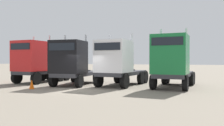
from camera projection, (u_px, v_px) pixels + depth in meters
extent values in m
plane|color=gray|center=(78.00, 90.00, 16.55)|extent=(200.00, 200.00, 0.00)
cube|color=#333338|center=(43.00, 72.00, 22.69)|extent=(2.55, 5.80, 0.30)
cube|color=red|center=(31.00, 56.00, 21.25)|extent=(2.56, 2.71, 2.66)
cube|color=black|center=(20.00, 46.00, 20.05)|extent=(2.10, 0.17, 0.55)
cylinder|color=silver|center=(50.00, 53.00, 22.18)|extent=(0.19, 0.19, 3.26)
cylinder|color=silver|center=(34.00, 53.00, 22.94)|extent=(0.19, 0.19, 3.26)
cylinder|color=#333338|center=(51.00, 69.00, 23.83)|extent=(1.17, 1.17, 0.12)
cylinder|color=black|center=(36.00, 78.00, 20.30)|extent=(0.42, 1.09, 1.07)
cylinder|color=black|center=(17.00, 78.00, 21.18)|extent=(0.42, 1.09, 1.07)
cylinder|color=black|center=(60.00, 76.00, 23.39)|extent=(0.42, 1.09, 1.07)
cylinder|color=black|center=(42.00, 75.00, 24.27)|extent=(0.42, 1.09, 1.07)
cylinder|color=black|center=(66.00, 75.00, 24.40)|extent=(0.42, 1.09, 1.07)
cylinder|color=black|center=(49.00, 75.00, 25.28)|extent=(0.42, 1.09, 1.07)
cube|color=#333338|center=(79.00, 74.00, 20.67)|extent=(2.65, 6.35, 0.30)
cube|color=black|center=(69.00, 57.00, 18.77)|extent=(2.56, 2.46, 2.56)
cube|color=black|center=(62.00, 47.00, 17.64)|extent=(2.10, 0.20, 0.55)
cylinder|color=silver|center=(86.00, 54.00, 19.76)|extent=(0.19, 0.19, 3.16)
cylinder|color=silver|center=(65.00, 54.00, 20.27)|extent=(0.19, 0.19, 3.16)
cylinder|color=#333338|center=(85.00, 71.00, 21.98)|extent=(1.18, 1.18, 0.12)
cylinder|color=black|center=(79.00, 81.00, 18.06)|extent=(0.42, 1.04, 1.02)
cylinder|color=black|center=(53.00, 80.00, 18.66)|extent=(0.42, 1.04, 1.02)
cylinder|color=black|center=(96.00, 77.00, 21.82)|extent=(0.42, 1.04, 1.02)
cylinder|color=black|center=(74.00, 77.00, 22.42)|extent=(0.42, 1.04, 1.02)
cylinder|color=black|center=(100.00, 77.00, 22.88)|extent=(0.42, 1.04, 1.02)
cylinder|color=black|center=(79.00, 76.00, 23.48)|extent=(0.42, 1.04, 1.02)
cube|color=#333338|center=(123.00, 73.00, 19.91)|extent=(2.78, 6.13, 0.30)
cube|color=white|center=(114.00, 56.00, 18.24)|extent=(2.62, 2.51, 2.45)
cube|color=black|center=(107.00, 46.00, 17.19)|extent=(2.09, 0.25, 0.55)
cylinder|color=silver|center=(131.00, 53.00, 18.99)|extent=(0.20, 0.20, 3.05)
cylinder|color=silver|center=(110.00, 53.00, 19.81)|extent=(0.20, 0.20, 3.05)
cylinder|color=#333338|center=(129.00, 70.00, 21.08)|extent=(1.20, 1.20, 0.12)
cylinder|color=black|center=(125.00, 81.00, 17.39)|extent=(0.46, 1.14, 1.11)
cylinder|color=black|center=(98.00, 80.00, 18.35)|extent=(0.46, 1.14, 1.11)
cylinder|color=black|center=(141.00, 78.00, 20.67)|extent=(0.46, 1.14, 1.11)
cylinder|color=black|center=(118.00, 77.00, 21.62)|extent=(0.46, 1.14, 1.11)
cylinder|color=black|center=(145.00, 77.00, 21.66)|extent=(0.46, 1.14, 1.11)
cylinder|color=black|center=(123.00, 76.00, 22.61)|extent=(0.46, 1.14, 1.11)
cube|color=#333338|center=(175.00, 74.00, 18.66)|extent=(2.64, 6.37, 0.30)
cube|color=#197238|center=(170.00, 54.00, 16.86)|extent=(2.56, 2.48, 2.76)
cube|color=black|center=(167.00, 41.00, 15.77)|extent=(2.10, 0.19, 0.55)
cylinder|color=silver|center=(186.00, 51.00, 17.66)|extent=(0.19, 0.19, 3.36)
cylinder|color=silver|center=(161.00, 51.00, 18.43)|extent=(0.19, 0.19, 3.36)
cylinder|color=#333338|center=(177.00, 71.00, 19.91)|extent=(1.18, 1.18, 0.12)
cylinder|color=black|center=(185.00, 83.00, 16.01)|extent=(0.43, 1.10, 1.07)
cylinder|color=black|center=(153.00, 82.00, 16.91)|extent=(0.43, 1.10, 1.07)
cylinder|color=black|center=(191.00, 79.00, 19.60)|extent=(0.43, 1.10, 1.07)
cylinder|color=black|center=(165.00, 78.00, 20.50)|extent=(0.43, 1.10, 1.07)
cylinder|color=black|center=(193.00, 78.00, 20.61)|extent=(0.43, 1.10, 1.07)
cylinder|color=black|center=(167.00, 77.00, 21.51)|extent=(0.43, 1.10, 1.07)
cone|color=#F2590C|center=(32.00, 84.00, 17.27)|extent=(0.36, 0.36, 0.68)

